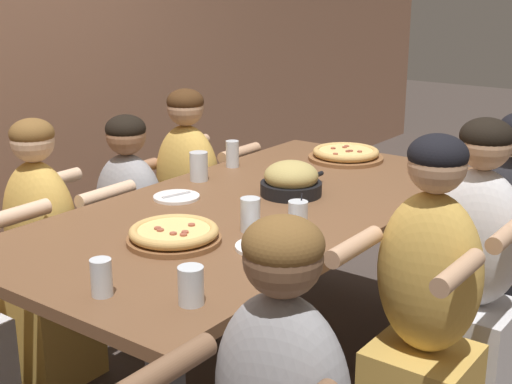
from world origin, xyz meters
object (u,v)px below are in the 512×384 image
at_px(drinking_glass_a, 102,279).
at_px(diner_near_center, 425,319).
at_px(drinking_glass_d, 232,155).
at_px(diner_near_midright, 473,278).
at_px(diner_far_midright, 189,210).
at_px(empty_plate_a, 176,197).
at_px(drinking_glass_e, 199,168).
at_px(empty_plate_b, 264,247).
at_px(pizza_board_main, 346,154).
at_px(drinking_glass_c, 191,288).
at_px(diner_near_right, 510,249).
at_px(diner_far_center, 132,238).
at_px(pizza_board_second, 174,234).
at_px(drinking_glass_b, 250,217).
at_px(cocktail_glass_blue, 298,217).
at_px(skillet_bowl, 291,180).
at_px(diner_far_midleft, 45,266).

distance_m(drinking_glass_a, diner_near_center, 1.10).
distance_m(drinking_glass_d, diner_near_midright, 1.21).
relative_size(diner_far_midright, diner_near_center, 0.96).
distance_m(empty_plate_a, drinking_glass_e, 0.28).
relative_size(empty_plate_b, drinking_glass_a, 1.76).
xyz_separation_m(pizza_board_main, diner_near_midright, (-0.42, -0.81, -0.29)).
xyz_separation_m(pizza_board_main, drinking_glass_c, (-1.64, -0.46, 0.02)).
distance_m(empty_plate_a, diner_near_midright, 1.20).
xyz_separation_m(drinking_glass_a, diner_near_right, (1.77, -0.59, -0.33)).
distance_m(drinking_glass_d, diner_far_center, 0.60).
distance_m(pizza_board_second, drinking_glass_b, 0.28).
bearing_deg(drinking_glass_c, diner_far_midright, 42.24).
height_order(cocktail_glass_blue, diner_near_center, diner_near_center).
distance_m(skillet_bowl, diner_far_midleft, 1.07).
bearing_deg(cocktail_glass_blue, drinking_glass_d, 52.88).
relative_size(pizza_board_main, drinking_glass_c, 3.38).
distance_m(drinking_glass_e, diner_far_center, 0.51).
bearing_deg(diner_far_midleft, drinking_glass_d, 70.24).
xyz_separation_m(empty_plate_a, cocktail_glass_blue, (-0.02, -0.60, 0.04)).
bearing_deg(pizza_board_main, cocktail_glass_blue, -159.44).
xyz_separation_m(drinking_glass_c, diner_near_midright, (1.22, -0.35, -0.31)).
relative_size(drinking_glass_a, diner_far_center, 0.10).
bearing_deg(diner_far_midleft, pizza_board_main, 62.65).
bearing_deg(empty_plate_b, drinking_glass_b, 51.37).
height_order(cocktail_glass_blue, drinking_glass_e, cocktail_glass_blue).
bearing_deg(diner_far_midleft, diner_near_right, 41.57).
bearing_deg(diner_near_midright, diner_far_center, 14.17).
height_order(pizza_board_main, skillet_bowl, skillet_bowl).
bearing_deg(drinking_glass_a, drinking_glass_c, -65.54).
bearing_deg(diner_far_midright, empty_plate_a, -51.64).
height_order(cocktail_glass_blue, drinking_glass_b, cocktail_glass_blue).
xyz_separation_m(cocktail_glass_blue, diner_near_center, (0.11, -0.44, -0.30)).
bearing_deg(diner_far_center, pizza_board_second, -34.40).
distance_m(empty_plate_a, diner_far_center, 0.56).
xyz_separation_m(drinking_glass_c, diner_near_center, (0.77, -0.35, -0.30)).
xyz_separation_m(skillet_bowl, drinking_glass_b, (-0.44, -0.13, -0.01)).
xyz_separation_m(drinking_glass_b, diner_far_midright, (0.68, 0.90, -0.33)).
height_order(drinking_glass_e, diner_far_center, diner_far_center).
bearing_deg(empty_plate_b, diner_near_midright, -29.60).
bearing_deg(drinking_glass_a, cocktail_glass_blue, -10.51).
height_order(diner_far_midleft, diner_near_center, diner_near_center).
distance_m(diner_far_midleft, diner_near_center, 1.54).
relative_size(drinking_glass_d, diner_near_midright, 0.11).
bearing_deg(pizza_board_second, diner_far_midright, 39.78).
xyz_separation_m(pizza_board_main, diner_near_center, (-0.87, -0.81, -0.28)).
xyz_separation_m(skillet_bowl, diner_near_midright, (0.21, -0.70, -0.32)).
distance_m(drinking_glass_b, diner_far_center, 1.02).
relative_size(pizza_board_second, skillet_bowl, 0.88).
xyz_separation_m(pizza_board_main, drinking_glass_a, (-1.75, -0.23, 0.02)).
xyz_separation_m(pizza_board_second, drinking_glass_e, (0.62, 0.43, 0.03)).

